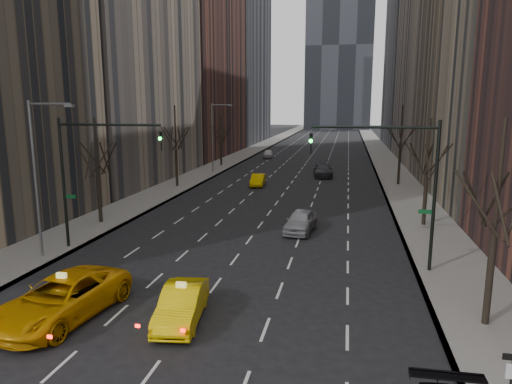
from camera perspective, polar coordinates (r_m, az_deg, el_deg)
The scene contains 23 objects.
ground at distance 16.73m, azimuth -13.39°, elevation -21.58°, with size 400.00×400.00×0.00m, color black.
sidewalk_left at distance 85.23m, azimuth -1.26°, elevation 4.86°, with size 4.50×320.00×0.15m, color slate.
sidewalk_right at distance 83.42m, azimuth 15.45°, elevation 4.35°, with size 4.50×320.00×0.15m, color slate.
bld_left_far at distance 84.50m, azimuth -8.46°, elevation 19.61°, with size 14.00×28.00×44.00m, color brown.
bld_left_deep at distance 114.19m, azimuth -3.14°, elevation 21.44°, with size 14.00×30.00×60.00m, color #5E5D62.
bld_right_deep at distance 110.66m, azimuth 20.43°, elevation 20.63°, with size 14.00×30.00×58.00m, color #5E5D62.
tree_lw_b at distance 36.11m, azimuth -19.14°, elevation 1.98°, with size 3.36×3.50×7.82m.
tree_lw_c at distance 50.40m, azimuth -9.97°, elevation 5.12°, with size 3.36×3.50×8.74m.
tree_lw_d at distance 67.46m, azimuth -4.41°, elevation 6.24°, with size 3.36×3.50×7.36m.
tree_rw_a at distance 20.23m, azimuth 27.60°, elevation -4.78°, with size 3.36×3.50×8.28m.
tree_rw_b at distance 35.59m, azimuth 20.55°, elevation 1.77°, with size 3.36×3.50×7.82m.
tree_rw_c at distance 53.27m, azimuth 17.57°, elevation 5.08°, with size 3.36×3.50×8.74m.
traffic_mast_left at distance 29.30m, azimuth -20.36°, elevation 3.47°, with size 6.69×0.39×8.00m.
traffic_mast_right at distance 25.13m, azimuth 17.82°, elevation 2.52°, with size 6.69×0.39×8.00m.
streetlight_near at distance 28.62m, azimuth -25.42°, elevation 3.21°, with size 2.83×0.22×9.00m.
streetlight_far at distance 60.29m, azimuth -5.17°, elevation 7.65°, with size 2.83×0.22×9.00m.
sign_post at distance 14.38m, azimuth 29.23°, elevation -20.19°, with size 0.55×0.06×2.80m.
taxi_suv at distance 21.31m, azimuth -23.04°, elevation -12.11°, with size 2.97×6.45×1.79m, color #D68E04.
taxi_sedan at distance 19.77m, azimuth -9.25°, elevation -13.66°, with size 1.57×4.51×1.49m, color yellow.
silver_sedan_ahead at distance 32.63m, azimuth 5.60°, elevation -3.64°, with size 1.83×4.54×1.55m, color gray.
far_taxi at distance 50.98m, azimuth 0.25°, elevation 1.52°, with size 1.40×4.01×1.32m, color #E1B404.
far_suv_grey at distance 58.39m, azimuth 8.36°, elevation 2.74°, with size 2.29×5.64×1.64m, color #2C2C31.
far_car_white at distance 78.71m, azimuth 1.51°, elevation 4.80°, with size 1.57×3.90×1.33m, color silver.
Camera 1 is at (6.23, -12.74, 8.88)m, focal length 32.00 mm.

